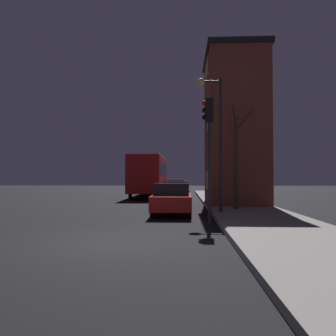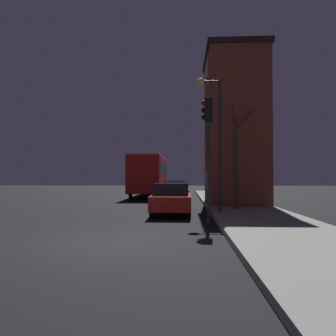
{
  "view_description": "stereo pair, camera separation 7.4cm",
  "coord_description": "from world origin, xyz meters",
  "px_view_note": "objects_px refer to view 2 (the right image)",
  "views": [
    {
      "loc": [
        2.0,
        -8.92,
        1.75
      ],
      "look_at": [
        0.94,
        12.55,
        2.36
      ],
      "focal_mm": 35.0,
      "sensor_mm": 36.0,
      "label": 1
    },
    {
      "loc": [
        2.07,
        -8.92,
        1.75
      ],
      "look_at": [
        0.94,
        12.55,
        2.36
      ],
      "focal_mm": 35.0,
      "sensor_mm": 36.0,
      "label": 2
    }
  ],
  "objects_px": {
    "traffic_light": "(208,134)",
    "bus": "(150,173)",
    "car_near_lane": "(172,198)",
    "streetlamp": "(213,121)",
    "bare_tree": "(237,158)",
    "car_mid_lane": "(176,192)",
    "car_far_lane": "(176,187)"
  },
  "relations": [
    {
      "from": "bus",
      "to": "car_mid_lane",
      "type": "bearing_deg",
      "value": -69.8
    },
    {
      "from": "bus",
      "to": "car_near_lane",
      "type": "distance_m",
      "value": 14.72
    },
    {
      "from": "bare_tree",
      "to": "bus",
      "type": "xyz_separation_m",
      "value": [
        -5.82,
        13.19,
        -0.56
      ]
    },
    {
      "from": "traffic_light",
      "to": "car_far_lane",
      "type": "relative_size",
      "value": 1.08
    },
    {
      "from": "traffic_light",
      "to": "car_near_lane",
      "type": "height_order",
      "value": "traffic_light"
    },
    {
      "from": "car_mid_lane",
      "to": "car_far_lane",
      "type": "relative_size",
      "value": 1.09
    },
    {
      "from": "traffic_light",
      "to": "car_near_lane",
      "type": "xyz_separation_m",
      "value": [
        -1.5,
        2.98,
        -2.62
      ]
    },
    {
      "from": "car_near_lane",
      "to": "car_mid_lane",
      "type": "relative_size",
      "value": 0.87
    },
    {
      "from": "traffic_light",
      "to": "bare_tree",
      "type": "xyz_separation_m",
      "value": [
        1.73,
        4.22,
        -0.67
      ]
    },
    {
      "from": "bus",
      "to": "car_near_lane",
      "type": "bearing_deg",
      "value": -79.84
    },
    {
      "from": "car_far_lane",
      "to": "car_near_lane",
      "type": "bearing_deg",
      "value": -89.15
    },
    {
      "from": "streetlamp",
      "to": "bare_tree",
      "type": "xyz_separation_m",
      "value": [
        1.32,
        1.65,
        -1.6
      ]
    },
    {
      "from": "bus",
      "to": "traffic_light",
      "type": "bearing_deg",
      "value": -76.79
    },
    {
      "from": "bare_tree",
      "to": "car_far_lane",
      "type": "bearing_deg",
      "value": 102.26
    },
    {
      "from": "streetlamp",
      "to": "traffic_light",
      "type": "distance_m",
      "value": 2.76
    },
    {
      "from": "traffic_light",
      "to": "bus",
      "type": "height_order",
      "value": "traffic_light"
    },
    {
      "from": "streetlamp",
      "to": "traffic_light",
      "type": "height_order",
      "value": "streetlamp"
    },
    {
      "from": "car_mid_lane",
      "to": "car_far_lane",
      "type": "height_order",
      "value": "car_far_lane"
    },
    {
      "from": "traffic_light",
      "to": "bus",
      "type": "bearing_deg",
      "value": 103.21
    },
    {
      "from": "bus",
      "to": "streetlamp",
      "type": "bearing_deg",
      "value": -73.15
    },
    {
      "from": "bus",
      "to": "car_mid_lane",
      "type": "distance_m",
      "value": 7.71
    },
    {
      "from": "car_far_lane",
      "to": "traffic_light",
      "type": "bearing_deg",
      "value": -85.05
    },
    {
      "from": "traffic_light",
      "to": "bus",
      "type": "xyz_separation_m",
      "value": [
        -4.09,
        17.41,
        -1.23
      ]
    },
    {
      "from": "bus",
      "to": "car_mid_lane",
      "type": "relative_size",
      "value": 2.23
    },
    {
      "from": "bare_tree",
      "to": "car_near_lane",
      "type": "bearing_deg",
      "value": -159.06
    },
    {
      "from": "traffic_light",
      "to": "car_far_lane",
      "type": "height_order",
      "value": "traffic_light"
    },
    {
      "from": "bus",
      "to": "car_near_lane",
      "type": "relative_size",
      "value": 2.57
    },
    {
      "from": "car_near_lane",
      "to": "car_far_lane",
      "type": "bearing_deg",
      "value": 90.85
    },
    {
      "from": "bus",
      "to": "car_far_lane",
      "type": "bearing_deg",
      "value": 50.77
    },
    {
      "from": "streetlamp",
      "to": "traffic_light",
      "type": "xyz_separation_m",
      "value": [
        -0.41,
        -2.57,
        -0.93
      ]
    },
    {
      "from": "bare_tree",
      "to": "car_far_lane",
      "type": "distance_m",
      "value": 16.54
    },
    {
      "from": "traffic_light",
      "to": "car_mid_lane",
      "type": "bearing_deg",
      "value": 98.11
    }
  ]
}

